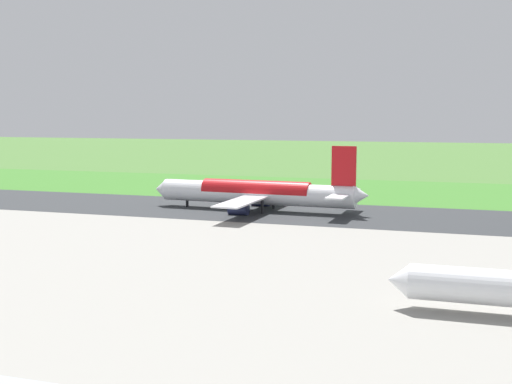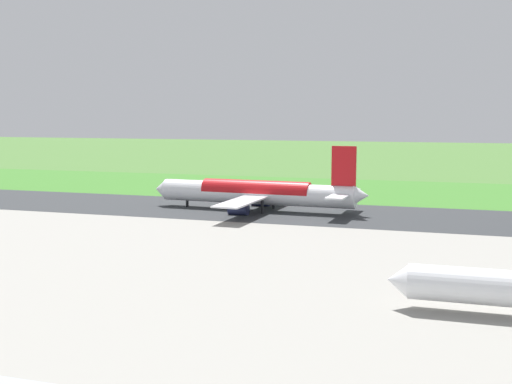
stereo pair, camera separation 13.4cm
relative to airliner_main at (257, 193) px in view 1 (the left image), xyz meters
The scene contains 7 objects.
ground_plane 9.44m from the airliner_main, ahead, with size 800.00×800.00×0.00m, color #477233.
runway_asphalt 9.43m from the airliner_main, ahead, with size 600.00×34.07×0.06m, color #2D3033.
apron_concrete 69.38m from the airliner_main, 83.05° to the left, with size 440.00×110.00×0.05m, color gray.
grass_verge_foreground 40.88m from the airliner_main, 78.11° to the right, with size 600.00×80.00×0.04m, color #3C782B.
airliner_main is the anchor object (origin of this frame).
no_stopping_sign 41.36m from the airliner_main, 69.84° to the right, with size 0.60×0.10×2.30m.
traffic_cone_orange 40.96m from the airliner_main, 62.09° to the right, with size 0.40×0.40×0.55m, color orange.
Camera 1 is at (-52.54, 142.07, 22.81)m, focal length 44.24 mm.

